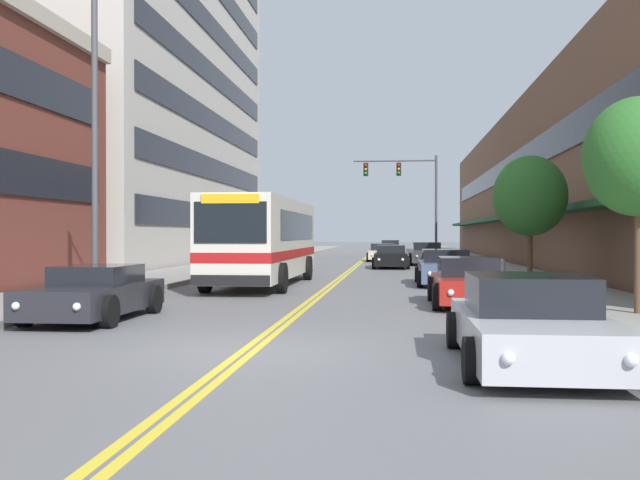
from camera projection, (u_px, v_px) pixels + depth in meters
The scene contains 21 objects.
ground_plane at pixel (361, 262), 48.56m from camera, with size 240.00×240.00×0.00m, color slate.
sidewalk_left at pixel (254, 260), 49.35m from camera, with size 3.86×106.00×0.17m.
sidewalk_right at pixel (472, 261), 47.76m from camera, with size 3.86×106.00×0.17m.
centre_line at pixel (361, 262), 48.56m from camera, with size 0.34×106.00×0.01m.
office_tower_left at pixel (127, 78), 47.74m from camera, with size 12.08×31.38×24.73m.
storefront_row_right at pixel (566, 188), 47.06m from camera, with size 9.10×68.00×9.96m.
city_bus at pixel (265, 237), 26.98m from camera, with size 2.83×11.18×3.18m.
car_white_parked_left_near at pixel (284, 257), 42.56m from camera, with size 2.07×4.39×1.23m.
car_charcoal_parked_left_mid at pixel (95, 294), 16.03m from camera, with size 2.04×4.53×1.22m.
car_silver_parked_right_foreground at pixel (530, 324), 10.50m from camera, with size 2.21×4.83×1.32m.
car_slate_blue_parked_right_mid at pixel (445, 268), 26.90m from camera, with size 2.20×4.71×1.34m.
car_dark_grey_parked_right_far at pixel (427, 254), 44.40m from camera, with size 2.19×4.80×1.41m.
car_red_parked_right_end at pixel (468, 283), 19.14m from camera, with size 2.03×4.35×1.30m.
car_beige_moving_lead at pixel (390, 248), 67.89m from camera, with size 2.15×4.48×1.33m.
car_champagne_moving_second at pixel (382, 253), 50.26m from camera, with size 2.12×4.30×1.24m.
car_black_moving_third at pixel (391, 257), 40.20m from camera, with size 2.06×4.64×1.29m.
traffic_signal_mast at pixel (409, 187), 50.47m from camera, with size 5.93×0.38×7.47m.
street_lamp_left_near at pixel (104, 104), 18.26m from camera, with size 2.08×0.28×9.01m.
street_tree_right_near at pixel (639, 157), 15.77m from camera, with size 2.42×2.42×4.81m.
street_tree_right_mid at pixel (530, 196), 24.52m from camera, with size 2.52×2.52×4.46m.
fire_hydrant at pixel (501, 272), 24.02m from camera, with size 0.35×0.27×0.93m.
Camera 1 is at (2.42, -11.56, 1.93)m, focal length 40.00 mm.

